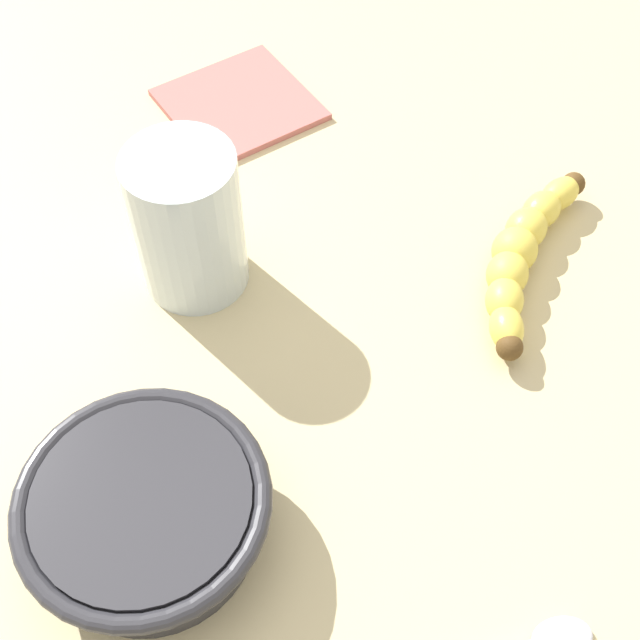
{
  "coord_description": "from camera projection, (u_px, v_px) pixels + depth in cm",
  "views": [
    {
      "loc": [
        27.55,
        18.87,
        53.43
      ],
      "look_at": [
        -0.36,
        -2.83,
        5.0
      ],
      "focal_mm": 47.91,
      "sensor_mm": 36.0,
      "label": 1
    }
  ],
  "objects": [
    {
      "name": "ceramic_bowl",
      "position": [
        146.0,
        512.0,
        0.5
      ],
      "size": [
        15.14,
        15.14,
        5.27
      ],
      "color": "#2D2D33",
      "rests_on": "wooden_tabletop"
    },
    {
      "name": "banana",
      "position": [
        523.0,
        253.0,
        0.64
      ],
      "size": [
        18.82,
        7.4,
        3.45
      ],
      "rotation": [
        0.0,
        0.0,
        0.24
      ],
      "color": "#E7CD4C",
      "rests_on": "wooden_tabletop"
    },
    {
      "name": "smoothie_glass",
      "position": [
        188.0,
        223.0,
        0.6
      ],
      "size": [
        7.86,
        7.86,
        11.78
      ],
      "color": "silver",
      "rests_on": "wooden_tabletop"
    },
    {
      "name": "teaspoon",
      "position": [
        551.0,
        640.0,
        0.49
      ],
      "size": [
        9.48,
        8.35,
        0.8
      ],
      "rotation": [
        0.0,
        0.0,
        2.44
      ],
      "color": "silver",
      "rests_on": "wooden_tabletop"
    },
    {
      "name": "wooden_tabletop",
      "position": [
        348.0,
        371.0,
        0.62
      ],
      "size": [
        120.0,
        120.0,
        3.0
      ],
      "primitive_type": "cube",
      "color": "#C7B685",
      "rests_on": "ground"
    },
    {
      "name": "folded_napkin",
      "position": [
        239.0,
        104.0,
        0.76
      ],
      "size": [
        15.25,
        15.15,
        0.6
      ],
      "primitive_type": "cube",
      "rotation": [
        0.0,
        0.0,
        -0.33
      ],
      "color": "#BC6660",
      "rests_on": "wooden_tabletop"
    }
  ]
}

